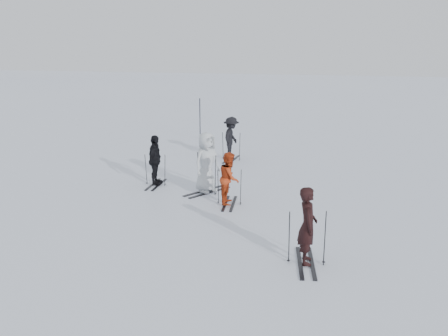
% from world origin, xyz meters
% --- Properties ---
extents(ground, '(120.00, 120.00, 0.00)m').
position_xyz_m(ground, '(0.00, 0.00, 0.00)').
color(ground, silver).
rests_on(ground, ground).
extents(skier_near_dark, '(0.52, 0.70, 1.77)m').
position_xyz_m(skier_near_dark, '(2.94, -3.23, 0.89)').
color(skier_near_dark, black).
rests_on(skier_near_dark, ground).
extents(skier_red, '(0.69, 0.84, 1.61)m').
position_xyz_m(skier_red, '(0.30, 0.48, 0.80)').
color(skier_red, '#A73212').
rests_on(skier_red, ground).
extents(skier_grey, '(1.05, 1.16, 2.00)m').
position_xyz_m(skier_grey, '(-0.71, 1.52, 1.00)').
color(skier_grey, '#B4BBBE').
rests_on(skier_grey, ground).
extents(skier_uphill_left, '(0.46, 1.03, 1.73)m').
position_xyz_m(skier_uphill_left, '(-2.67, 1.91, 0.87)').
color(skier_uphill_left, black).
rests_on(skier_uphill_left, ground).
extents(skier_uphill_far, '(0.73, 1.19, 1.79)m').
position_xyz_m(skier_uphill_far, '(-0.96, 6.24, 0.90)').
color(skier_uphill_far, black).
rests_on(skier_uphill_far, ground).
extents(skis_near_dark, '(1.89, 1.19, 1.29)m').
position_xyz_m(skis_near_dark, '(2.94, -3.23, 0.65)').
color(skis_near_dark, black).
rests_on(skis_near_dark, ground).
extents(skis_red, '(1.64, 0.99, 1.14)m').
position_xyz_m(skis_red, '(0.30, 0.48, 0.57)').
color(skis_red, black).
rests_on(skis_red, ground).
extents(skis_grey, '(2.10, 1.82, 1.36)m').
position_xyz_m(skis_grey, '(-0.71, 1.52, 0.68)').
color(skis_grey, black).
rests_on(skis_grey, ground).
extents(skis_uphill_left, '(1.57, 0.87, 1.13)m').
position_xyz_m(skis_uphill_left, '(-2.67, 1.91, 0.56)').
color(skis_uphill_left, black).
rests_on(skis_uphill_left, ground).
extents(skis_uphill_far, '(1.70, 0.97, 1.20)m').
position_xyz_m(skis_uphill_far, '(-0.96, 6.24, 0.60)').
color(skis_uphill_far, black).
rests_on(skis_uphill_far, ground).
extents(piste_marker, '(0.05, 0.05, 2.07)m').
position_xyz_m(piste_marker, '(-3.51, 10.31, 1.04)').
color(piste_marker, black).
rests_on(piste_marker, ground).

